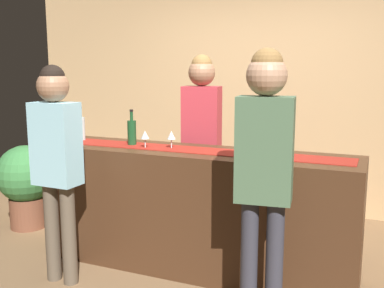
# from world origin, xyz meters

# --- Properties ---
(ground_plane) EXTENTS (10.00, 10.00, 0.00)m
(ground_plane) POSITION_xyz_m (0.00, 0.00, 0.00)
(ground_plane) COLOR brown
(back_wall) EXTENTS (6.00, 0.12, 2.90)m
(back_wall) POSITION_xyz_m (0.00, 1.90, 1.45)
(back_wall) COLOR tan
(back_wall) RESTS_ON ground
(bar_counter) EXTENTS (2.54, 0.60, 0.98)m
(bar_counter) POSITION_xyz_m (0.00, 0.00, 0.49)
(bar_counter) COLOR #472B19
(bar_counter) RESTS_ON ground
(counter_runner_cloth) EXTENTS (2.42, 0.28, 0.01)m
(counter_runner_cloth) POSITION_xyz_m (0.00, 0.00, 0.99)
(counter_runner_cloth) COLOR maroon
(counter_runner_cloth) RESTS_ON bar_counter
(wine_bottle_clear) EXTENTS (0.07, 0.07, 0.30)m
(wine_bottle_clear) POSITION_xyz_m (-1.14, 0.05, 1.10)
(wine_bottle_clear) COLOR #B2C6C1
(wine_bottle_clear) RESTS_ON bar_counter
(wine_bottle_green) EXTENTS (0.07, 0.07, 0.30)m
(wine_bottle_green) POSITION_xyz_m (-0.59, 0.02, 1.10)
(wine_bottle_green) COLOR #194723
(wine_bottle_green) RESTS_ON bar_counter
(wine_glass_near_customer) EXTENTS (0.07, 0.07, 0.14)m
(wine_glass_near_customer) POSITION_xyz_m (-0.21, -0.01, 1.09)
(wine_glass_near_customer) COLOR silver
(wine_glass_near_customer) RESTS_ON bar_counter
(wine_glass_mid_counter) EXTENTS (0.07, 0.07, 0.14)m
(wine_glass_mid_counter) POSITION_xyz_m (0.49, 0.05, 1.09)
(wine_glass_mid_counter) COLOR silver
(wine_glass_mid_counter) RESTS_ON bar_counter
(wine_glass_far_end) EXTENTS (0.07, 0.07, 0.14)m
(wine_glass_far_end) POSITION_xyz_m (-0.42, -0.07, 1.09)
(wine_glass_far_end) COLOR silver
(wine_glass_far_end) RESTS_ON bar_counter
(bartender) EXTENTS (0.36, 0.25, 1.75)m
(bartender) POSITION_xyz_m (-0.19, 0.58, 1.09)
(bartender) COLOR #26262B
(bartender) RESTS_ON ground
(customer_sipping) EXTENTS (0.36, 0.24, 1.75)m
(customer_sipping) POSITION_xyz_m (0.70, -0.59, 1.09)
(customer_sipping) COLOR #33333D
(customer_sipping) RESTS_ON ground
(customer_browsing) EXTENTS (0.35, 0.23, 1.65)m
(customer_browsing) POSITION_xyz_m (-0.86, -0.63, 1.02)
(customer_browsing) COLOR brown
(customer_browsing) RESTS_ON ground
(potted_plant_tall) EXTENTS (0.58, 0.58, 0.86)m
(potted_plant_tall) POSITION_xyz_m (-1.97, 0.20, 0.49)
(potted_plant_tall) COLOR brown
(potted_plant_tall) RESTS_ON ground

